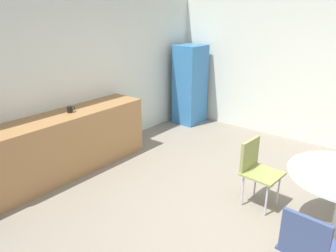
{
  "coord_description": "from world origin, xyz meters",
  "views": [
    {
      "loc": [
        -2.88,
        -1.24,
        2.33
      ],
      "look_at": [
        0.03,
        1.11,
        0.95
      ],
      "focal_mm": 34.58,
      "sensor_mm": 36.0,
      "label": 1
    }
  ],
  "objects_px": {
    "chair_olive": "(256,165)",
    "locker_cabinet": "(190,85)",
    "mug_white": "(70,109)",
    "chair_navy": "(307,244)"
  },
  "relations": [
    {
      "from": "locker_cabinet",
      "to": "mug_white",
      "type": "distance_m",
      "value": 2.86
    },
    {
      "from": "mug_white",
      "to": "chair_navy",
      "type": "bearing_deg",
      "value": -93.45
    },
    {
      "from": "chair_olive",
      "to": "chair_navy",
      "type": "xyz_separation_m",
      "value": [
        -1.05,
        -0.92,
        0.0
      ]
    },
    {
      "from": "locker_cabinet",
      "to": "chair_olive",
      "type": "distance_m",
      "value": 3.15
    },
    {
      "from": "chair_olive",
      "to": "chair_navy",
      "type": "bearing_deg",
      "value": -138.75
    },
    {
      "from": "chair_navy",
      "to": "mug_white",
      "type": "xyz_separation_m",
      "value": [
        0.21,
        3.43,
        0.43
      ]
    },
    {
      "from": "chair_navy",
      "to": "chair_olive",
      "type": "bearing_deg",
      "value": 41.25
    },
    {
      "from": "chair_navy",
      "to": "mug_white",
      "type": "relative_size",
      "value": 6.43
    },
    {
      "from": "chair_navy",
      "to": "mug_white",
      "type": "distance_m",
      "value": 3.46
    },
    {
      "from": "chair_olive",
      "to": "locker_cabinet",
      "type": "bearing_deg",
      "value": 50.1
    }
  ]
}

